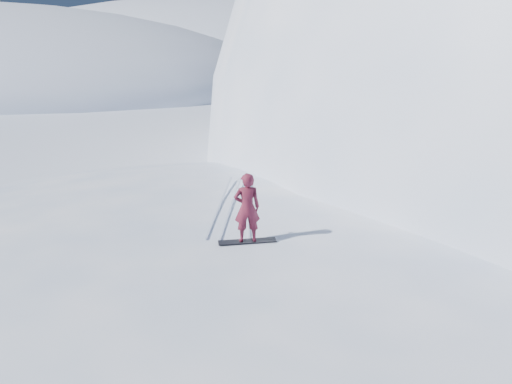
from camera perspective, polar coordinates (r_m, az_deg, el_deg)
ground at (r=12.28m, az=-4.72°, el=-19.86°), size 400.00×400.00×0.00m
near_ridge at (r=14.45m, az=3.00°, el=-13.31°), size 36.00×28.00×4.80m
peak_shoulder at (r=30.83m, az=26.05°, el=2.25°), size 28.00×24.00×18.00m
far_ridge_c at (r=126.92m, az=-6.36°, el=14.87°), size 140.00×90.00×36.00m
wind_bumps at (r=14.06m, az=-4.15°, el=-14.33°), size 16.00×14.40×1.00m
snowboard at (r=12.45m, az=-1.10°, el=-6.17°), size 1.57×0.87×0.03m
snowboarder at (r=12.08m, az=-1.13°, el=-1.99°), size 0.82×0.69×1.91m
board_tracks at (r=15.28m, az=-2.83°, el=-1.40°), size 2.33×5.92×0.04m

